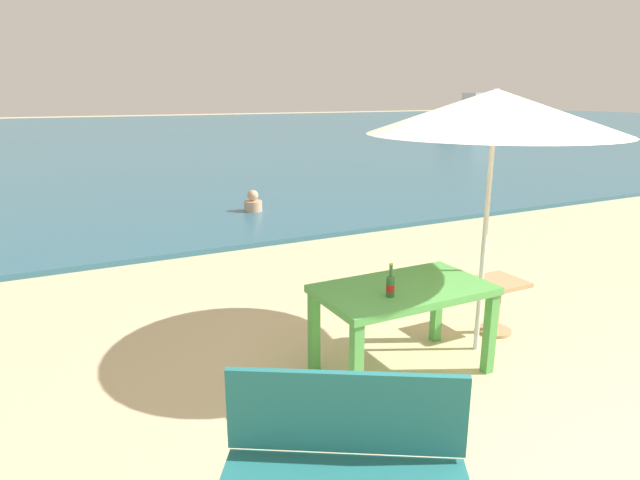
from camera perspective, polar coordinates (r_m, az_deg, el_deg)
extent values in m
plane|color=beige|center=(4.56, 22.24, -15.79)|extent=(120.00, 120.00, 0.00)
cube|color=#2D6075|center=(32.66, -22.07, 10.23)|extent=(120.00, 50.00, 0.08)
cube|color=#4C9E47|center=(4.43, 8.80, -5.22)|extent=(1.40, 0.80, 0.06)
cube|color=#4C9E47|center=(4.00, 3.85, -13.38)|extent=(0.08, 0.08, 0.70)
cube|color=#4C9E47|center=(4.73, 17.46, -9.40)|extent=(0.08, 0.08, 0.70)
cube|color=#4C9E47|center=(4.53, -0.64, -9.75)|extent=(0.08, 0.08, 0.70)
cube|color=#4C9E47|center=(5.18, 12.20, -6.79)|extent=(0.08, 0.08, 0.70)
cylinder|color=#2D662D|center=(4.16, 7.44, -4.94)|extent=(0.06, 0.06, 0.16)
cone|color=#2D662D|center=(4.14, 7.48, -3.93)|extent=(0.06, 0.06, 0.03)
cylinder|color=#2D662D|center=(4.12, 7.51, -3.18)|extent=(0.03, 0.03, 0.09)
cylinder|color=red|center=(4.16, 7.44, -5.04)|extent=(0.07, 0.07, 0.05)
cylinder|color=gold|center=(4.10, 7.53, -2.55)|extent=(0.03, 0.03, 0.01)
cylinder|color=silver|center=(4.86, 17.09, 1.31)|extent=(0.04, 0.04, 2.30)
cone|color=beige|center=(4.74, 18.02, 12.77)|extent=(2.10, 2.10, 0.36)
cube|color=tan|center=(5.45, 18.39, -4.24)|extent=(0.44, 0.44, 0.04)
cylinder|color=tan|center=(5.54, 18.16, -6.87)|extent=(0.07, 0.07, 0.50)
cylinder|color=tan|center=(5.63, 17.96, -9.09)|extent=(0.32, 0.32, 0.03)
cube|color=#237275|center=(2.82, 2.75, -17.73)|extent=(1.05, 0.65, 0.44)
cylinder|color=tan|center=(10.43, -7.08, 3.59)|extent=(0.34, 0.34, 0.20)
sphere|color=tan|center=(10.39, -7.11, 4.70)|extent=(0.21, 0.21, 0.21)
cube|color=gray|center=(36.89, 17.09, 12.15)|extent=(6.12, 1.67, 1.25)
cube|color=silver|center=(36.47, 16.58, 13.92)|extent=(1.95, 1.25, 0.97)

